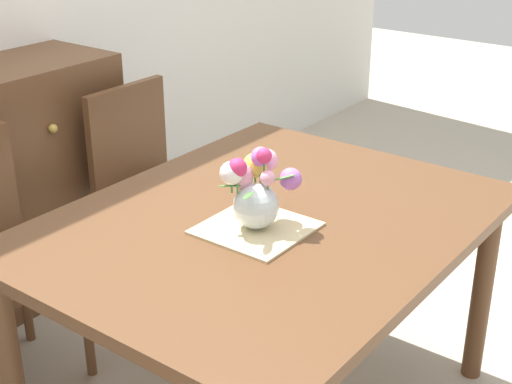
% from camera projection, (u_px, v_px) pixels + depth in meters
% --- Properties ---
extents(dining_table, '(1.42, 1.12, 0.75)m').
position_uv_depth(dining_table, '(266.00, 243.00, 2.28)').
color(dining_table, brown).
rests_on(dining_table, ground_plane).
extents(chair_right, '(0.42, 0.42, 0.90)m').
position_uv_depth(chair_right, '(149.00, 177.00, 3.12)').
color(chair_right, brown).
rests_on(chair_right, ground_plane).
extents(placemat, '(0.30, 0.30, 0.01)m').
position_uv_depth(placemat, '(256.00, 228.00, 2.17)').
color(placemat, '#CCB789').
rests_on(placemat, dining_table).
extents(flower_vase, '(0.23, 0.19, 0.24)m').
position_uv_depth(flower_vase, '(256.00, 187.00, 2.14)').
color(flower_vase, silver).
rests_on(flower_vase, placemat).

